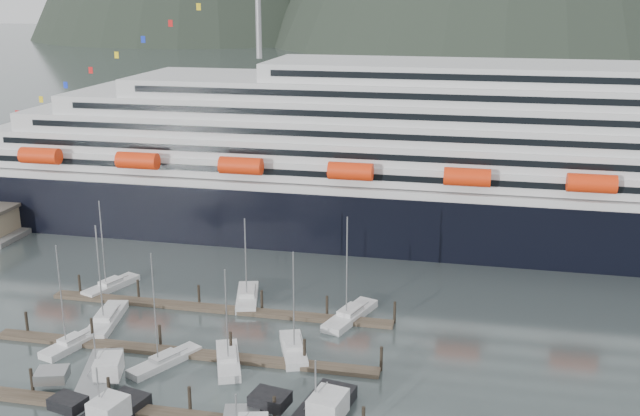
% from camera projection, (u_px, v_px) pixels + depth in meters
% --- Properties ---
extents(ground, '(1600.00, 1600.00, 0.00)m').
position_uv_depth(ground, '(211.00, 371.00, 85.55)').
color(ground, '#445050').
rests_on(ground, ground).
extents(cruise_ship, '(210.00, 30.40, 50.30)m').
position_uv_depth(cruise_ship, '(487.00, 171.00, 127.62)').
color(cruise_ship, black).
rests_on(cruise_ship, ground).
extents(dock_near, '(48.18, 2.28, 3.20)m').
position_uv_depth(dock_near, '(132.00, 409.00, 77.13)').
color(dock_near, '#42372A').
rests_on(dock_near, ground).
extents(dock_mid, '(48.18, 2.28, 3.20)m').
position_uv_depth(dock_mid, '(181.00, 352.00, 89.33)').
color(dock_mid, '#42372A').
rests_on(dock_mid, ground).
extents(dock_far, '(48.18, 2.28, 3.20)m').
position_uv_depth(dock_far, '(218.00, 308.00, 101.52)').
color(dock_far, '#42372A').
rests_on(dock_far, ground).
extents(sailboat_a, '(4.72, 8.56, 13.80)m').
position_uv_depth(sailboat_a, '(72.00, 344.00, 90.94)').
color(sailboat_a, silver).
rests_on(sailboat_a, ground).
extents(sailboat_b, '(4.73, 11.16, 14.33)m').
position_uv_depth(sailboat_b, '(106.00, 321.00, 97.41)').
color(sailboat_b, silver).
rests_on(sailboat_b, ground).
extents(sailboat_c, '(5.74, 9.56, 12.57)m').
position_uv_depth(sailboat_c, '(228.00, 361.00, 86.86)').
color(sailboat_c, silver).
rests_on(sailboat_c, ground).
extents(sailboat_d, '(6.35, 9.41, 14.39)m').
position_uv_depth(sailboat_d, '(165.00, 361.00, 86.80)').
color(sailboat_d, silver).
rests_on(sailboat_d, ground).
extents(sailboat_e, '(5.42, 9.49, 13.92)m').
position_uv_depth(sailboat_e, '(111.00, 286.00, 108.79)').
color(sailboat_e, silver).
rests_on(sailboat_e, ground).
extents(sailboat_f, '(5.19, 10.09, 12.86)m').
position_uv_depth(sailboat_f, '(247.00, 298.00, 104.59)').
color(sailboat_f, silver).
rests_on(sailboat_f, ground).
extents(sailboat_g, '(6.04, 11.23, 14.92)m').
position_uv_depth(sailboat_g, '(350.00, 316.00, 98.77)').
color(sailboat_g, silver).
rests_on(sailboat_g, ground).
extents(sailboat_h, '(5.55, 9.34, 13.65)m').
position_uv_depth(sailboat_h, '(293.00, 350.00, 89.53)').
color(sailboat_h, silver).
rests_on(sailboat_h, ground).
extents(trawler_a, '(10.16, 13.18, 6.98)m').
position_uv_depth(trawler_a, '(96.00, 379.00, 82.01)').
color(trawler_a, '#929597').
rests_on(trawler_a, ground).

